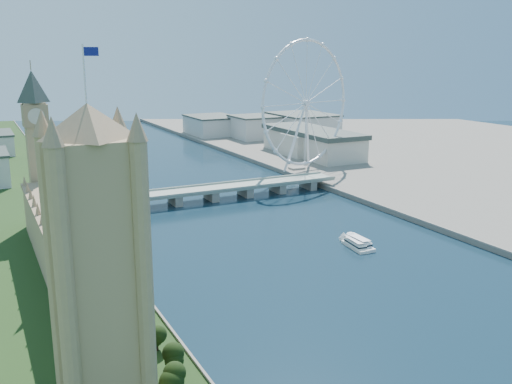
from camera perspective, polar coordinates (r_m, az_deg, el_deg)
tree_row at (r=196.64m, az=-7.81°, el=-18.33°), size 7.89×167.89×19.17m
victoria_tower at (r=176.51m, az=-15.63°, el=-6.01°), size 28.16×28.16×112.00m
parliament_range at (r=296.76m, az=-18.21°, el=-5.56°), size 24.00×200.00×70.00m
big_ben at (r=391.66m, az=-21.13°, el=5.95°), size 20.02×20.02×110.00m
westminster_bridge at (r=453.39m, az=-4.51°, el=0.03°), size 220.00×22.00×9.50m
london_eye at (r=546.19m, az=5.01°, el=8.79°), size 113.60×39.12×124.30m
county_hall at (r=646.82m, az=5.60°, el=3.47°), size 54.00×144.00×35.00m
city_skyline at (r=706.02m, az=-9.54°, el=5.59°), size 505.00×280.00×32.00m
tour_boat_near at (r=349.71m, az=10.16°, el=-5.38°), size 8.36×29.39×6.44m
tour_boat_far at (r=346.51m, az=9.87°, el=-5.55°), size 9.55×26.74×5.74m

